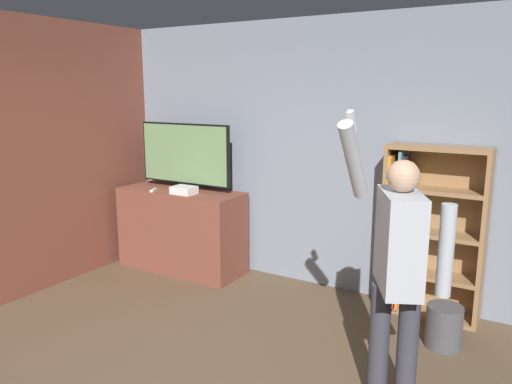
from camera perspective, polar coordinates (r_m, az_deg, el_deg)
The scene contains 9 objects.
wall_back at distance 5.07m, azimuth 7.43°, elevation 4.10°, with size 6.65×0.09×2.70m.
wall_side_brick at distance 5.50m, azimuth -22.00°, elevation 3.93°, with size 0.06×4.20×2.70m.
tv_ledge at distance 5.69m, azimuth -8.49°, elevation -4.30°, with size 1.44×0.55×0.91m.
television at distance 5.59m, azimuth -8.13°, elevation 4.19°, with size 1.18×0.22×0.73m.
game_console at distance 5.38m, azimuth -8.23°, elevation 0.21°, with size 0.25×0.19×0.08m.
remote_loose at distance 5.59m, azimuth -11.64°, elevation 0.21°, with size 0.09×0.14×0.02m.
bookshelf at distance 4.70m, azimuth 18.62°, elevation -4.44°, with size 0.86×0.28×1.54m.
person at distance 3.20m, azimuth 15.90°, elevation -7.61°, with size 0.63×0.58×1.90m.
waste_bin at distance 4.35m, azimuth 20.68°, elevation -14.18°, with size 0.28×0.28×0.34m.
Camera 1 is at (2.01, -1.97, 2.02)m, focal length 35.00 mm.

